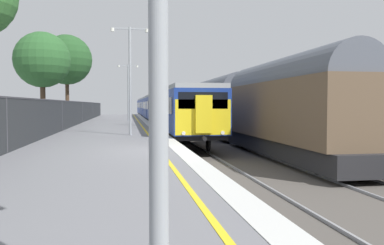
% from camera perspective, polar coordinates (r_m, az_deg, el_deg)
% --- Properties ---
extents(ground, '(17.40, 110.00, 1.21)m').
position_cam_1_polar(ground, '(14.87, 7.07, -6.08)').
color(ground, slate).
extents(commuter_train_at_platform, '(2.83, 62.84, 3.81)m').
position_cam_1_polar(commuter_train_at_platform, '(50.00, -5.21, 2.13)').
color(commuter_train_at_platform, navy).
rests_on(commuter_train_at_platform, ground).
extents(freight_train_adjacent_track, '(2.60, 56.22, 4.80)m').
position_cam_1_polar(freight_train_adjacent_track, '(40.32, 1.55, 2.55)').
color(freight_train_adjacent_track, '#232326').
rests_on(freight_train_adjacent_track, ground).
extents(signal_gantry, '(1.10, 0.24, 4.89)m').
position_cam_1_polar(signal_gantry, '(30.01, -5.25, 5.28)').
color(signal_gantry, '#47474C').
rests_on(signal_gantry, ground).
extents(speed_limit_sign, '(0.59, 0.08, 2.67)m').
position_cam_1_polar(speed_limit_sign, '(26.42, -5.51, 2.71)').
color(speed_limit_sign, '#59595B').
rests_on(speed_limit_sign, ground).
extents(platform_lamp_mid, '(2.00, 0.20, 5.72)m').
position_cam_1_polar(platform_lamp_mid, '(21.62, -8.80, 7.17)').
color(platform_lamp_mid, '#93999E').
rests_on(platform_lamp_mid, ground).
extents(platform_lamp_far, '(2.00, 0.20, 5.60)m').
position_cam_1_polar(platform_lamp_far, '(40.34, -9.07, 4.91)').
color(platform_lamp_far, '#93999E').
rests_on(platform_lamp_far, ground).
extents(platform_back_fence, '(0.07, 99.00, 1.90)m').
position_cam_1_polar(platform_back_fence, '(14.65, -24.88, -0.14)').
color(platform_back_fence, '#282B2D').
rests_on(platform_back_fence, ground).
extents(background_tree_centre, '(4.72, 4.72, 8.25)m').
position_cam_1_polar(background_tree_centre, '(40.17, -17.43, 8.27)').
color(background_tree_centre, '#473323').
rests_on(background_tree_centre, ground).
extents(background_tree_right, '(4.38, 4.38, 7.35)m').
position_cam_1_polar(background_tree_right, '(34.10, -20.42, 8.07)').
color(background_tree_right, '#473323').
rests_on(background_tree_right, ground).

